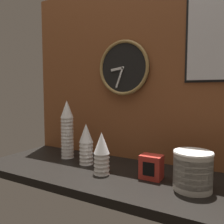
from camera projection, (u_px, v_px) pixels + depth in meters
ground_plane at (125, 177)px, 118.49cm from camera, size 160.00×56.00×4.00cm
wall_tiled_back at (146, 71)px, 136.66cm from camera, size 160.00×3.00×105.00cm
cup_stack_center_left at (86, 144)px, 132.83cm from camera, size 7.87×7.87×22.99cm
cup_stack_left at (67, 129)px, 145.19cm from camera, size 7.87×7.87×35.35cm
cup_stack_center at (102, 153)px, 116.87cm from camera, size 7.87×7.87×20.93cm
bowl_stack_right at (193, 170)px, 98.21cm from camera, size 16.24×16.24×16.40cm
wall_clock at (123, 68)px, 140.15cm from camera, size 32.55×2.70×32.55cm
napkin_dispenser at (151, 167)px, 111.13cm from camera, size 10.11×7.90×11.17cm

